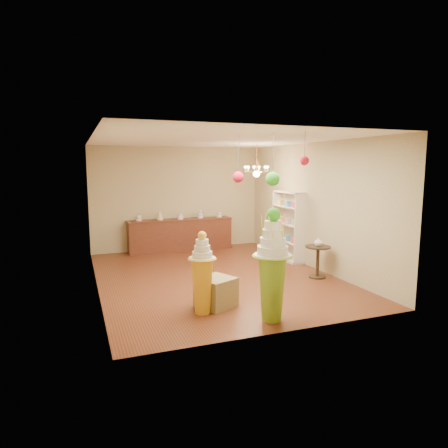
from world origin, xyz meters
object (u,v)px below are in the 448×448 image
object	(u,v)px
pedestal_green	(272,273)
round_table	(318,257)
pedestal_orange	(202,279)
sideboard	(181,234)

from	to	relation	value
pedestal_green	round_table	distance (m)	2.81
pedestal_orange	round_table	xyz separation A→B (m)	(3.03, 1.16, -0.13)
sideboard	round_table	size ratio (longest dim) A/B	4.29
sideboard	pedestal_green	bearing A→B (deg)	-89.93
sideboard	round_table	xyz separation A→B (m)	(2.10, -3.88, -0.02)
sideboard	pedestal_orange	bearing A→B (deg)	-100.43
pedestal_green	sideboard	world-z (taller)	pedestal_green
pedestal_green	pedestal_orange	size ratio (longest dim) A/B	1.30
round_table	pedestal_green	bearing A→B (deg)	-138.47
pedestal_orange	round_table	world-z (taller)	pedestal_orange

